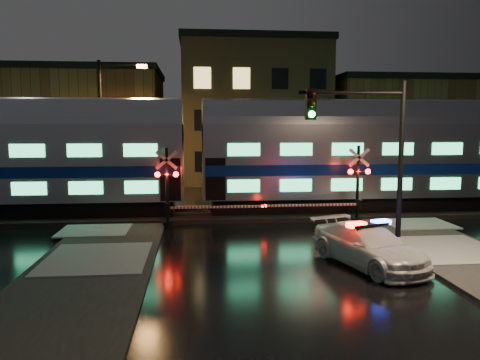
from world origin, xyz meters
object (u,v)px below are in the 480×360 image
Objects in this scene: crossing_signal_right at (351,192)px; police_car at (368,246)px; traffic_light at (374,165)px; crossing_signal_left at (175,195)px; streetlight at (106,123)px.

police_car is at bearing -103.80° from crossing_signal_right.
police_car is at bearing -108.66° from traffic_light.
crossing_signal_right reaches higher than crossing_signal_left.
police_car is at bearing -50.44° from streetlight.
traffic_light is (0.55, 1.06, 2.66)m from police_car.
traffic_light is (7.31, -5.60, 1.82)m from crossing_signal_left.
crossing_signal_left is at bearing -179.99° from crossing_signal_right.
streetlight reaches higher than crossing_signal_left.
crossing_signal_left is at bearing 151.30° from traffic_light.
crossing_signal_right is at bearing 0.01° from crossing_signal_left.
streetlight is at bearing 111.00° from police_car.
traffic_light is 0.74× the size of streetlight.
traffic_light reaches higher than crossing_signal_right.
streetlight is at bearing 142.00° from traffic_light.
traffic_light is at bearing -100.99° from crossing_signal_right.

